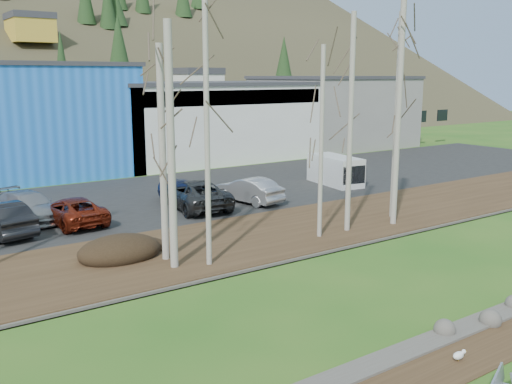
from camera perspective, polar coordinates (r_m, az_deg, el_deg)
dirt_strip at (r=17.30m, az=21.41°, el=-14.41°), size 80.00×1.80×0.03m
near_bank_rocks at (r=17.81m, az=18.68°, el=-13.49°), size 80.00×0.80×0.50m
river at (r=20.27m, az=9.25°, el=-9.88°), size 80.00×8.00×0.90m
far_bank_rocks at (r=23.20m, az=2.18°, el=-6.94°), size 80.00×0.80×0.46m
far_bank at (r=25.68m, az=-2.12°, el=-4.91°), size 80.00×7.00×0.15m
parking_lot at (r=34.73m, az=-11.51°, el=-0.77°), size 80.00×14.00×0.14m
building_white at (r=51.96m, az=-5.60°, el=7.17°), size 18.36×12.24×6.80m
building_grey at (r=61.35m, az=7.67°, el=8.02°), size 14.28×12.24×7.30m
seagull at (r=16.41m, az=19.63°, el=-15.12°), size 0.43×0.21×0.32m
dirt_mound at (r=23.73m, az=-13.47°, el=-5.60°), size 3.43×2.42×0.67m
birch_2 at (r=22.37m, az=-9.33°, el=3.69°), size 0.28×0.28×8.40m
birch_3 at (r=21.40m, az=-4.92°, el=5.53°), size 0.21×0.21×9.95m
birch_4 at (r=21.29m, az=-8.50°, el=4.37°), size 0.30×0.30×9.18m
birch_5 at (r=25.47m, az=6.55°, el=4.85°), size 0.20×0.20×8.52m
birch_6 at (r=28.31m, az=14.07°, el=8.07°), size 0.28×0.28×11.29m
birch_7 at (r=26.64m, az=9.42°, el=6.66°), size 0.25×0.25×9.99m
birch_8 at (r=29.76m, az=13.86°, el=7.24°), size 0.23×0.23×10.26m
car_0 at (r=28.71m, az=-24.20°, el=-2.43°), size 2.44×4.94×1.56m
car_1 at (r=29.60m, az=-17.92°, el=-1.78°), size 2.57×4.96×1.34m
car_2 at (r=31.03m, az=-21.82°, el=-1.35°), size 3.41×5.37×1.45m
car_3 at (r=32.98m, az=-7.44°, el=0.08°), size 1.91×4.20×1.40m
car_4 at (r=32.93m, az=-0.72°, el=0.21°), size 2.28×4.61×1.45m
car_5 at (r=31.67m, az=-6.16°, el=-0.20°), size 3.35×6.01×1.59m
van_white at (r=38.68m, az=8.08°, el=2.14°), size 2.42×4.55×1.90m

